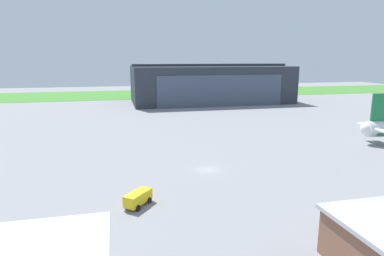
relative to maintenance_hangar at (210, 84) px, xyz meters
The scene contains 4 objects.
ground_plane 110.77m from the maintenance_hangar, 106.54° to the right, with size 440.00×440.00×0.00m, color gray.
grass_field_strip 57.13m from the maintenance_hangar, 123.89° to the left, with size 440.00×56.00×0.08m, color #428431.
maintenance_hangar is the anchor object (origin of this frame).
ops_van 128.95m from the maintenance_hangar, 111.26° to the right, with size 4.83×5.28×2.25m.
Camera 1 is at (-18.10, -63.23, 22.57)m, focal length 31.13 mm.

